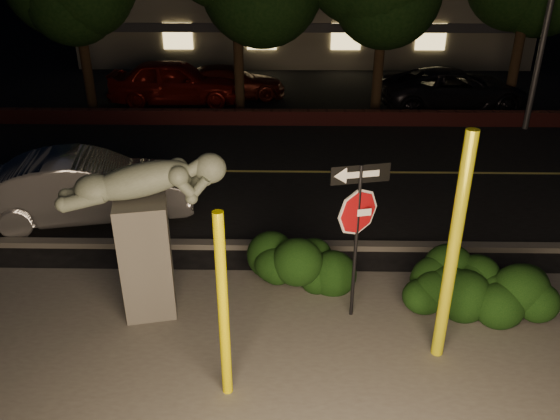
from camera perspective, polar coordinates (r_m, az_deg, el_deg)
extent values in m
plane|color=black|center=(17.79, 3.05, 7.65)|extent=(90.00, 90.00, 0.00)
cube|color=#4C4944|center=(8.17, 5.39, -17.88)|extent=(14.00, 6.00, 0.02)
cube|color=black|center=(14.98, 3.39, 3.98)|extent=(80.00, 8.00, 0.01)
cube|color=#CCBA51|center=(14.97, 3.39, 4.03)|extent=(80.00, 0.12, 0.00)
cube|color=#4C4944|center=(11.27, 4.10, -3.73)|extent=(80.00, 0.25, 0.12)
cube|color=#4A1817|center=(18.95, 2.96, 9.63)|extent=(40.00, 0.35, 0.50)
cube|color=black|center=(24.51, 2.57, 12.92)|extent=(40.00, 12.00, 0.01)
cube|color=#6D6757|center=(32.06, 2.32, 19.73)|extent=(22.00, 10.00, 4.00)
cube|color=#333338|center=(27.00, 2.52, 18.48)|extent=(22.00, 0.20, 0.40)
cube|color=#FFD87F|center=(27.63, -10.65, 17.42)|extent=(1.40, 0.08, 1.20)
cube|color=#FFD87F|center=(27.13, -1.93, 17.67)|extent=(1.40, 0.08, 1.20)
cube|color=#FFD87F|center=(27.22, 6.92, 17.54)|extent=(1.40, 0.08, 1.20)
cube|color=#FFD87F|center=(27.90, 15.50, 17.03)|extent=(1.40, 0.08, 1.20)
cylinder|color=black|center=(21.51, -19.67, 14.67)|extent=(0.36, 0.36, 3.75)
cylinder|color=black|center=(20.44, -4.38, 16.23)|extent=(0.36, 0.36, 4.25)
cylinder|color=black|center=(20.22, 10.32, 15.43)|extent=(0.36, 0.36, 4.00)
cylinder|color=black|center=(22.03, 23.48, 14.50)|extent=(0.36, 0.36, 3.90)
cylinder|color=#FFEF00|center=(7.20, -5.95, -10.31)|extent=(0.14, 0.14, 2.83)
cylinder|color=yellow|center=(7.98, 17.61, -4.32)|extent=(0.18, 0.18, 3.59)
cylinder|color=black|center=(8.73, 7.92, -3.67)|extent=(0.06, 0.06, 2.73)
cube|color=white|center=(8.46, 8.16, -0.24)|extent=(0.41, 0.12, 0.12)
cube|color=black|center=(8.20, 8.44, 3.72)|extent=(0.91, 0.23, 0.29)
cube|color=white|center=(8.20, 8.44, 3.72)|extent=(0.57, 0.15, 0.12)
cube|color=#4C4944|center=(9.22, -13.79, -4.87)|extent=(0.95, 0.95, 2.07)
sphere|color=gray|center=(8.55, -7.32, 4.36)|extent=(0.48, 0.48, 0.48)
ellipsoid|color=black|center=(9.94, 2.30, -5.07)|extent=(2.18, 1.57, 1.03)
ellipsoid|color=black|center=(9.71, 18.07, -6.79)|extent=(2.06, 1.60, 1.19)
ellipsoid|color=black|center=(9.89, 23.02, -7.55)|extent=(1.65, 1.18, 1.06)
imported|color=#A6A6AB|center=(12.89, -19.62, 2.25)|extent=(4.87, 2.59, 1.52)
imported|color=maroon|center=(21.73, -10.87, 13.02)|extent=(5.02, 2.10, 1.70)
imported|color=#3F0E08|center=(22.28, -5.32, 13.14)|extent=(4.63, 2.48, 1.28)
imported|color=black|center=(21.57, 17.68, 11.92)|extent=(5.68, 3.08, 1.51)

